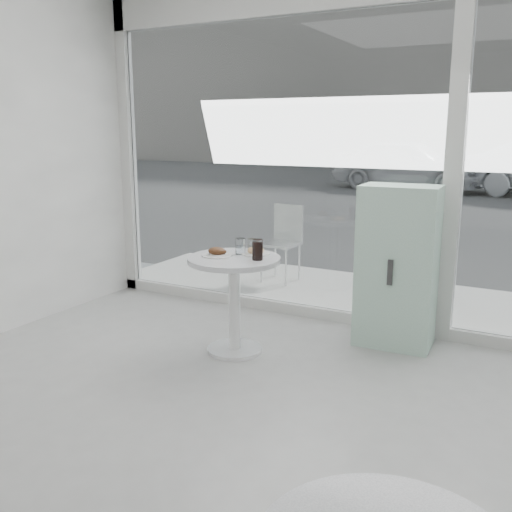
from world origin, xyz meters
The scene contains 13 objects.
ground centered at (0.00, 0.00, 0.00)m, with size 6.00×6.00×0.00m, color gray.
storefront centered at (0.07, 3.00, 1.71)m, with size 5.00×0.14×3.00m.
main_table centered at (-0.50, 1.90, 0.55)m, with size 0.72×0.72×0.77m.
patio_deck centered at (0.00, 3.80, 0.03)m, with size 5.60×1.60×0.05m, color silver.
street centered at (0.00, 16.00, 0.00)m, with size 40.00×24.00×0.00m, color #393939.
mint_cabinet centered at (0.57, 2.66, 0.65)m, with size 0.62×0.44×1.31m.
patio_chair centered at (-1.04, 3.92, 0.53)m, with size 0.39×0.39×0.85m.
car_white centered at (-2.29, 14.91, 0.73)m, with size 1.73×4.31×1.47m, color silver.
plate_fritter centered at (-0.63, 1.87, 0.80)m, with size 0.24×0.24×0.07m.
plate_donut centered at (-0.40, 2.06, 0.79)m, with size 0.22×0.22×0.05m.
water_tumbler_a centered at (-0.51, 2.02, 0.83)m, with size 0.08×0.08×0.13m.
water_tumbler_b centered at (-0.45, 2.10, 0.82)m, with size 0.07×0.07×0.11m.
cola_glass centered at (-0.30, 1.90, 0.85)m, with size 0.08×0.08×0.16m.
Camera 1 is at (1.67, -1.79, 1.74)m, focal length 40.00 mm.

